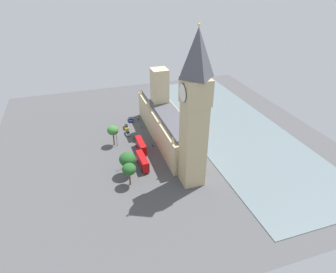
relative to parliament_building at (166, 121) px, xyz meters
name	(u,v)px	position (x,y,z in m)	size (l,w,h in m)	color
ground_plane	(162,139)	(1.99, 1.35, -8.01)	(145.81, 145.81, 0.00)	#4C4C4F
river_thames	(232,127)	(-33.65, 1.35, -7.88)	(44.53, 131.23, 0.25)	slate
parliament_building	(166,121)	(0.00, 0.00, 0.00)	(12.41, 55.64, 29.48)	#CCBA8E
clock_tower	(195,111)	(0.93, 33.66, 20.31)	(8.54, 8.54, 54.74)	tan
car_blue_near_tower	(131,119)	(12.09, -20.76, -7.12)	(1.97, 4.39, 1.74)	navy
car_yellow_cab_midblock	(126,127)	(15.78, -13.76, -7.12)	(2.10, 4.50, 1.74)	gold
car_silver_by_river_gate	(127,133)	(16.33, -7.58, -7.12)	(1.97, 4.61, 1.74)	#B7B7BC
car_dark_green_trailing	(136,139)	(13.93, -1.09, -7.12)	(2.04, 4.36, 1.74)	#19472D
double_decker_bus_kerbside	(141,146)	(13.61, 8.16, -5.37)	(2.77, 10.53, 4.75)	#B20C0F
double_decker_bus_leading	(143,161)	(15.70, 19.57, -5.37)	(2.96, 10.59, 4.75)	#B20C0F
pedestrian_far_end	(153,146)	(8.01, 6.87, -7.28)	(0.61, 0.50, 1.62)	navy
pedestrian_opposite_hall	(142,127)	(8.59, -11.49, -7.33)	(0.48, 0.58, 1.50)	#336B60
pedestrian_corner	(138,119)	(8.19, -20.52, -7.32)	(0.52, 0.61, 1.54)	black
plane_tree_under_trees	(129,169)	(22.61, 28.79, -1.21)	(4.96, 4.96, 8.97)	brown
plane_tree_slot_10	(128,159)	(21.93, 22.63, -1.16)	(6.15, 6.15, 9.50)	brown
plane_tree_slot_11	(113,130)	(23.71, -0.33, -0.83)	(4.83, 4.83, 9.31)	brown
street_lamp_slot_12	(123,159)	(23.15, 18.21, -3.75)	(0.56, 0.56, 6.06)	black
street_lamp_slot_13	(116,137)	(22.63, 0.98, -3.43)	(0.56, 0.56, 6.60)	black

